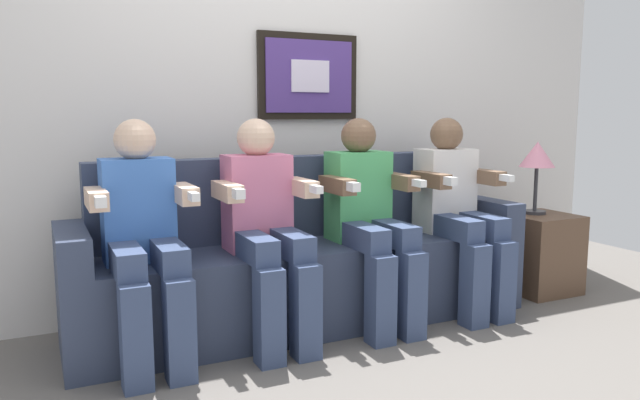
% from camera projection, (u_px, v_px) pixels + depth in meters
% --- Properties ---
extents(ground_plane, '(6.35, 6.35, 0.00)m').
position_uv_depth(ground_plane, '(333.00, 342.00, 3.03)').
color(ground_plane, '#66605B').
extents(back_wall_assembly, '(4.88, 0.10, 2.60)m').
position_uv_depth(back_wall_assembly, '(276.00, 85.00, 3.53)').
color(back_wall_assembly, silver).
rests_on(back_wall_assembly, ground_plane).
extents(couch, '(2.48, 0.58, 0.90)m').
position_uv_depth(couch, '(306.00, 267.00, 3.28)').
color(couch, '#333D56').
rests_on(couch, ground_plane).
extents(person_leftmost, '(0.46, 0.56, 1.11)m').
position_uv_depth(person_leftmost, '(143.00, 232.00, 2.71)').
color(person_leftmost, '#3F72CC').
rests_on(person_leftmost, ground_plane).
extents(person_left_center, '(0.46, 0.56, 1.11)m').
position_uv_depth(person_left_center, '(265.00, 222.00, 2.96)').
color(person_left_center, pink).
rests_on(person_left_center, ground_plane).
extents(person_right_center, '(0.46, 0.56, 1.11)m').
position_uv_depth(person_right_center, '(369.00, 214.00, 3.21)').
color(person_right_center, '#4CB266').
rests_on(person_right_center, ground_plane).
extents(person_rightmost, '(0.46, 0.56, 1.11)m').
position_uv_depth(person_rightmost, '(457.00, 207.00, 3.46)').
color(person_rightmost, white).
rests_on(person_rightmost, ground_plane).
extents(side_table_right, '(0.40, 0.40, 0.50)m').
position_uv_depth(side_table_right, '(540.00, 253.00, 3.87)').
color(side_table_right, brown).
rests_on(side_table_right, ground_plane).
extents(table_lamp, '(0.22, 0.22, 0.46)m').
position_uv_depth(table_lamp, '(537.00, 158.00, 3.81)').
color(table_lamp, '#333338').
rests_on(table_lamp, side_table_right).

